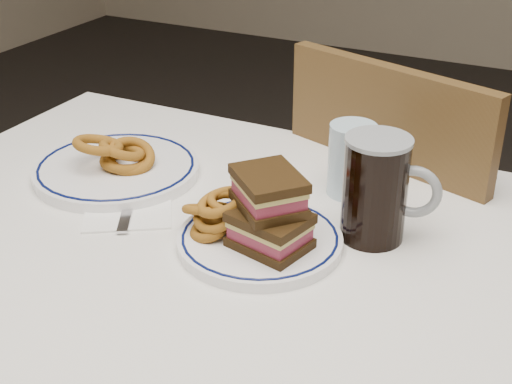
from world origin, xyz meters
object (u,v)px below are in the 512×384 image
at_px(beer_mug, 377,188).
at_px(chair_far, 407,248).
at_px(main_plate, 260,240).
at_px(reuben_sandwich, 269,211).
at_px(far_plate, 117,169).

bearing_deg(beer_mug, chair_far, 94.52).
distance_m(main_plate, reuben_sandwich, 0.07).
bearing_deg(far_plate, main_plate, -16.46).
xyz_separation_m(reuben_sandwich, beer_mug, (0.12, 0.11, 0.01)).
xyz_separation_m(main_plate, beer_mug, (0.15, 0.10, 0.07)).
height_order(reuben_sandwich, far_plate, reuben_sandwich).
relative_size(chair_far, main_plate, 3.75).
relative_size(main_plate, far_plate, 0.84).
bearing_deg(reuben_sandwich, main_plate, 148.53).
relative_size(chair_far, beer_mug, 5.67).
xyz_separation_m(beer_mug, far_plate, (-0.48, -0.00, -0.07)).
bearing_deg(chair_far, main_plate, -103.58).
height_order(reuben_sandwich, beer_mug, beer_mug).
xyz_separation_m(chair_far, main_plate, (-0.12, -0.48, 0.25)).
distance_m(reuben_sandwich, far_plate, 0.38).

